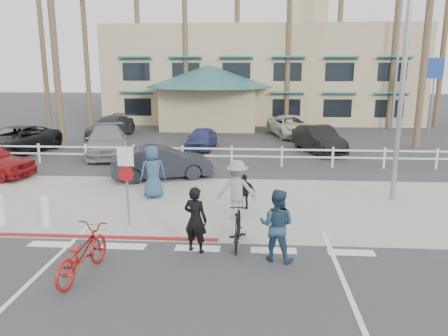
# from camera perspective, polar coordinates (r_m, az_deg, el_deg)

# --- Properties ---
(ground) EXTENTS (140.00, 140.00, 0.00)m
(ground) POSITION_cam_1_polar(r_m,az_deg,el_deg) (11.22, -3.86, -11.72)
(ground) COLOR #333335
(bike_path) EXTENTS (12.00, 16.00, 0.01)m
(bike_path) POSITION_cam_1_polar(r_m,az_deg,el_deg) (9.46, -5.55, -16.76)
(bike_path) COLOR #333335
(bike_path) RESTS_ON ground
(sidewalk_plaza) EXTENTS (22.00, 7.00, 0.01)m
(sidewalk_plaza) POSITION_cam_1_polar(r_m,az_deg,el_deg) (15.39, -1.62, -4.68)
(sidewalk_plaza) COLOR gray
(sidewalk_plaza) RESTS_ON ground
(cross_street) EXTENTS (40.00, 5.00, 0.01)m
(cross_street) POSITION_cam_1_polar(r_m,az_deg,el_deg) (19.23, -0.47, -1.05)
(cross_street) COLOR #333335
(cross_street) RESTS_ON ground
(parking_lot) EXTENTS (50.00, 16.00, 0.01)m
(parking_lot) POSITION_cam_1_polar(r_m,az_deg,el_deg) (28.51, 0.99, 3.61)
(parking_lot) COLOR #333335
(parking_lot) RESTS_ON ground
(curb_red) EXTENTS (7.00, 0.25, 0.02)m
(curb_red) POSITION_cam_1_polar(r_m,az_deg,el_deg) (13.00, -16.50, -8.64)
(curb_red) COLOR maroon
(curb_red) RESTS_ON ground
(rail_fence) EXTENTS (29.40, 0.16, 1.00)m
(rail_fence) POSITION_cam_1_polar(r_m,az_deg,el_deg) (21.03, 1.30, 1.57)
(rail_fence) COLOR silver
(rail_fence) RESTS_ON ground
(building) EXTENTS (28.00, 16.00, 11.30)m
(building) POSITION_cam_1_polar(r_m,az_deg,el_deg) (41.10, 4.86, 14.38)
(building) COLOR tan
(building) RESTS_ON ground
(sign_post) EXTENTS (0.50, 0.10, 2.90)m
(sign_post) POSITION_cam_1_polar(r_m,az_deg,el_deg) (13.25, -12.58, -1.45)
(sign_post) COLOR gray
(sign_post) RESTS_ON ground
(bollard_0) EXTENTS (0.26, 0.26, 0.95)m
(bollard_0) POSITION_cam_1_polar(r_m,az_deg,el_deg) (14.24, -22.34, -5.20)
(bollard_0) COLOR silver
(bollard_0) RESTS_ON ground
(bollard_1) EXTENTS (0.26, 0.26, 0.95)m
(bollard_1) POSITION_cam_1_polar(r_m,az_deg,el_deg) (14.91, -27.20, -4.88)
(bollard_1) COLOR silver
(bollard_1) RESTS_ON ground
(streetlight_0) EXTENTS (0.60, 2.00, 9.00)m
(streetlight_0) POSITION_cam_1_polar(r_m,az_deg,el_deg) (16.39, 22.39, 11.42)
(streetlight_0) COLOR gray
(streetlight_0) RESTS_ON ground
(streetlight_1) EXTENTS (0.60, 2.00, 9.50)m
(streetlight_1) POSITION_cam_1_polar(r_m,az_deg,el_deg) (35.69, 21.66, 12.28)
(streetlight_1) COLOR gray
(streetlight_1) RESTS_ON ground
(info_sign) EXTENTS (1.20, 0.16, 5.60)m
(info_sign) POSITION_cam_1_polar(r_m,az_deg,el_deg) (34.51, 25.58, 8.68)
(info_sign) COLOR navy
(info_sign) RESTS_ON ground
(palm_0) EXTENTS (4.00, 4.00, 15.00)m
(palm_0) POSITION_cam_1_polar(r_m,az_deg,el_deg) (40.17, -22.75, 16.12)
(palm_0) COLOR #1E4F21
(palm_0) RESTS_ON ground
(palm_1) EXTENTS (4.00, 4.00, 13.00)m
(palm_1) POSITION_cam_1_polar(r_m,az_deg,el_deg) (37.61, -17.65, 15.25)
(palm_1) COLOR #1E4F21
(palm_1) RESTS_ON ground
(palm_2) EXTENTS (4.00, 4.00, 16.00)m
(palm_2) POSITION_cam_1_polar(r_m,az_deg,el_deg) (37.44, -11.24, 17.92)
(palm_2) COLOR #1E4F21
(palm_2) RESTS_ON ground
(palm_3) EXTENTS (4.00, 4.00, 14.00)m
(palm_3) POSITION_cam_1_polar(r_m,az_deg,el_deg) (35.58, -5.09, 16.75)
(palm_3) COLOR #1E4F21
(palm_3) RESTS_ON ground
(palm_4) EXTENTS (4.00, 4.00, 15.00)m
(palm_4) POSITION_cam_1_polar(r_m,az_deg,el_deg) (36.22, 1.72, 17.53)
(palm_4) COLOR #1E4F21
(palm_4) RESTS_ON ground
(palm_5) EXTENTS (4.00, 4.00, 13.00)m
(palm_5) POSITION_cam_1_polar(r_m,az_deg,el_deg) (35.23, 8.42, 15.89)
(palm_5) COLOR #1E4F21
(palm_5) RESTS_ON ground
(palm_6) EXTENTS (4.00, 4.00, 17.00)m
(palm_6) POSITION_cam_1_polar(r_m,az_deg,el_deg) (36.87, 14.95, 18.59)
(palm_6) COLOR #1E4F21
(palm_6) RESTS_ON ground
(palm_7) EXTENTS (4.00, 4.00, 14.00)m
(palm_7) POSITION_cam_1_polar(r_m,az_deg,el_deg) (36.71, 21.49, 15.82)
(palm_7) COLOR #1E4F21
(palm_7) RESTS_ON ground
(palm_8) EXTENTS (4.00, 4.00, 15.00)m
(palm_8) POSITION_cam_1_polar(r_m,az_deg,el_deg) (39.02, 26.93, 15.86)
(palm_8) COLOR #1E4F21
(palm_8) RESTS_ON ground
(palm_10) EXTENTS (4.00, 4.00, 12.00)m
(palm_10) POSITION_cam_1_polar(r_m,az_deg,el_deg) (27.60, -21.31, 14.93)
(palm_10) COLOR #1E4F21
(palm_10) RESTS_ON ground
(palm_11) EXTENTS (4.00, 4.00, 14.00)m
(palm_11) POSITION_cam_1_polar(r_m,az_deg,el_deg) (27.88, 25.09, 16.65)
(palm_11) COLOR #1E4F21
(palm_11) RESTS_ON ground
(bike_red) EXTENTS (1.06, 2.22, 1.12)m
(bike_red) POSITION_cam_1_polar(r_m,az_deg,el_deg) (10.64, -18.09, -10.52)
(bike_red) COLOR #A01813
(bike_red) RESTS_ON ground
(rider_red) EXTENTS (0.74, 0.61, 1.75)m
(rider_red) POSITION_cam_1_polar(r_m,az_deg,el_deg) (11.29, -3.75, -6.75)
(rider_red) COLOR black
(rider_red) RESTS_ON ground
(bike_black) EXTENTS (0.55, 1.75, 1.04)m
(bike_black) POSITION_cam_1_polar(r_m,az_deg,el_deg) (11.72, 1.81, -7.84)
(bike_black) COLOR black
(bike_black) RESTS_ON ground
(rider_black) EXTENTS (1.04, 0.91, 1.83)m
(rider_black) POSITION_cam_1_polar(r_m,az_deg,el_deg) (10.87, 6.89, -7.42)
(rider_black) COLOR navy
(rider_black) RESTS_ON ground
(pedestrian_a) EXTENTS (1.23, 0.71, 1.90)m
(pedestrian_a) POSITION_cam_1_polar(r_m,az_deg,el_deg) (13.64, 1.70, -2.89)
(pedestrian_a) COLOR gray
(pedestrian_a) RESTS_ON ground
(pedestrian_child) EXTENTS (0.72, 0.34, 1.20)m
(pedestrian_child) POSITION_cam_1_polar(r_m,az_deg,el_deg) (14.69, 2.72, -3.14)
(pedestrian_child) COLOR black
(pedestrian_child) RESTS_ON ground
(pedestrian_b) EXTENTS (1.11, 0.92, 1.94)m
(pedestrian_b) POSITION_cam_1_polar(r_m,az_deg,el_deg) (16.09, -9.27, -0.51)
(pedestrian_b) COLOR navy
(pedestrian_b) RESTS_ON ground
(car_white_sedan) EXTENTS (4.53, 2.82, 1.41)m
(car_white_sedan) POSITION_cam_1_polar(r_m,az_deg,el_deg) (18.85, -8.12, 0.72)
(car_white_sedan) COLOR black
(car_white_sedan) RESTS_ON ground
(lot_car_0) EXTENTS (3.64, 5.87, 1.52)m
(lot_car_0) POSITION_cam_1_polar(r_m,az_deg,el_deg) (26.58, -25.58, 3.28)
(lot_car_0) COLOR black
(lot_car_0) RESTS_ON ground
(lot_car_1) EXTENTS (3.58, 5.66, 1.53)m
(lot_car_1) POSITION_cam_1_polar(r_m,az_deg,el_deg) (24.49, -15.05, 3.39)
(lot_car_1) COLOR gray
(lot_car_1) RESTS_ON ground
(lot_car_2) EXTENTS (1.75, 3.73, 1.23)m
(lot_car_2) POSITION_cam_1_polar(r_m,az_deg,el_deg) (25.50, -2.95, 3.86)
(lot_car_2) COLOR navy
(lot_car_2) RESTS_ON ground
(lot_car_3) EXTENTS (2.75, 4.72, 1.47)m
(lot_car_3) POSITION_cam_1_polar(r_m,az_deg,el_deg) (25.14, 12.23, 3.72)
(lot_car_3) COLOR black
(lot_car_3) RESTS_ON ground
(lot_car_4) EXTENTS (2.58, 5.07, 1.41)m
(lot_car_4) POSITION_cam_1_polar(r_m,az_deg,el_deg) (30.98, -14.55, 5.27)
(lot_car_4) COLOR #2E313A
(lot_car_4) RESTS_ON ground
(lot_car_5) EXTENTS (3.43, 5.52, 1.42)m
(lot_car_5) POSITION_cam_1_polar(r_m,az_deg,el_deg) (30.51, 8.76, 5.43)
(lot_car_5) COLOR silver
(lot_car_5) RESTS_ON ground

